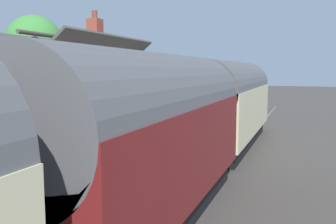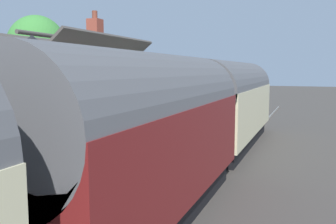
{
  "view_description": "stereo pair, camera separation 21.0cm",
  "coord_description": "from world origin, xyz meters",
  "px_view_note": "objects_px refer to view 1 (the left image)",
  "views": [
    {
      "loc": [
        -13.3,
        -4.55,
        3.88
      ],
      "look_at": [
        2.48,
        1.5,
        1.92
      ],
      "focal_mm": 38.76,
      "sensor_mm": 36.0,
      "label": 1
    },
    {
      "loc": [
        -13.22,
        -4.75,
        3.88
      ],
      "look_at": [
        2.48,
        1.5,
        1.92
      ],
      "focal_mm": 38.76,
      "sensor_mm": 36.0,
      "label": 2
    }
  ],
  "objects_px": {
    "station_building": "(80,104)",
    "planter_edge_far": "(197,110)",
    "lamp_post_platform": "(37,81)",
    "train": "(153,135)",
    "planter_bench_left": "(176,119)",
    "planter_corner_building": "(146,132)",
    "bench_near_building": "(188,107)",
    "planter_by_door": "(154,118)",
    "bench_by_lamp": "(164,114)",
    "planter_edge_near": "(137,110)",
    "planter_under_sign": "(179,114)",
    "tree_distant": "(35,47)",
    "bench_mid_platform": "(175,111)"
  },
  "relations": [
    {
      "from": "station_building",
      "to": "planter_edge_far",
      "type": "distance_m",
      "value": 10.32
    },
    {
      "from": "station_building",
      "to": "lamp_post_platform",
      "type": "height_order",
      "value": "station_building"
    },
    {
      "from": "train",
      "to": "planter_bench_left",
      "type": "distance_m",
      "value": 10.63
    },
    {
      "from": "planter_edge_far",
      "to": "planter_corner_building",
      "type": "relative_size",
      "value": 0.71
    },
    {
      "from": "bench_near_building",
      "to": "planter_by_door",
      "type": "relative_size",
      "value": 1.77
    },
    {
      "from": "bench_near_building",
      "to": "bench_by_lamp",
      "type": "bearing_deg",
      "value": 179.4
    },
    {
      "from": "planter_bench_left",
      "to": "planter_edge_near",
      "type": "distance_m",
      "value": 4.97
    },
    {
      "from": "planter_by_door",
      "to": "planter_under_sign",
      "type": "bearing_deg",
      "value": -16.02
    },
    {
      "from": "planter_by_door",
      "to": "planter_edge_near",
      "type": "relative_size",
      "value": 0.78
    },
    {
      "from": "planter_bench_left",
      "to": "lamp_post_platform",
      "type": "bearing_deg",
      "value": -179.46
    },
    {
      "from": "planter_edge_near",
      "to": "bench_by_lamp",
      "type": "bearing_deg",
      "value": -131.43
    },
    {
      "from": "bench_by_lamp",
      "to": "planter_edge_far",
      "type": "relative_size",
      "value": 2.03
    },
    {
      "from": "bench_by_lamp",
      "to": "planter_under_sign",
      "type": "xyz_separation_m",
      "value": [
        0.87,
        -0.61,
        -0.09
      ]
    },
    {
      "from": "planter_edge_far",
      "to": "tree_distant",
      "type": "height_order",
      "value": "tree_distant"
    },
    {
      "from": "train",
      "to": "lamp_post_platform",
      "type": "relative_size",
      "value": 8.02
    },
    {
      "from": "bench_near_building",
      "to": "planter_under_sign",
      "type": "relative_size",
      "value": 1.76
    },
    {
      "from": "bench_by_lamp",
      "to": "planter_edge_near",
      "type": "height_order",
      "value": "bench_by_lamp"
    },
    {
      "from": "planter_edge_near",
      "to": "tree_distant",
      "type": "bearing_deg",
      "value": 79.36
    },
    {
      "from": "planter_edge_far",
      "to": "station_building",
      "type": "bearing_deg",
      "value": 167.39
    },
    {
      "from": "planter_edge_near",
      "to": "lamp_post_platform",
      "type": "height_order",
      "value": "lamp_post_platform"
    },
    {
      "from": "bench_mid_platform",
      "to": "planter_corner_building",
      "type": "height_order",
      "value": "bench_mid_platform"
    },
    {
      "from": "planter_edge_far",
      "to": "planter_under_sign",
      "type": "relative_size",
      "value": 0.87
    },
    {
      "from": "planter_edge_far",
      "to": "planter_corner_building",
      "type": "distance_m",
      "value": 8.82
    },
    {
      "from": "planter_bench_left",
      "to": "lamp_post_platform",
      "type": "xyz_separation_m",
      "value": [
        -11.04,
        -0.1,
        2.4
      ]
    },
    {
      "from": "planter_corner_building",
      "to": "planter_edge_near",
      "type": "bearing_deg",
      "value": 28.58
    },
    {
      "from": "planter_edge_near",
      "to": "tree_distant",
      "type": "distance_m",
      "value": 10.99
    },
    {
      "from": "bench_by_lamp",
      "to": "lamp_post_platform",
      "type": "xyz_separation_m",
      "value": [
        -11.46,
        -1.0,
        2.21
      ]
    },
    {
      "from": "train",
      "to": "planter_edge_near",
      "type": "relative_size",
      "value": 30.5
    },
    {
      "from": "planter_under_sign",
      "to": "bench_by_lamp",
      "type": "bearing_deg",
      "value": 144.78
    },
    {
      "from": "planter_corner_building",
      "to": "tree_distant",
      "type": "relative_size",
      "value": 0.12
    },
    {
      "from": "bench_by_lamp",
      "to": "planter_under_sign",
      "type": "bearing_deg",
      "value": -35.22
    },
    {
      "from": "station_building",
      "to": "tree_distant",
      "type": "height_order",
      "value": "tree_distant"
    },
    {
      "from": "bench_by_lamp",
      "to": "planter_edge_near",
      "type": "relative_size",
      "value": 1.39
    },
    {
      "from": "planter_edge_far",
      "to": "tree_distant",
      "type": "distance_m",
      "value": 14.37
    },
    {
      "from": "station_building",
      "to": "lamp_post_platform",
      "type": "distance_m",
      "value": 6.09
    },
    {
      "from": "station_building",
      "to": "planter_under_sign",
      "type": "distance_m",
      "value": 7.29
    },
    {
      "from": "planter_corner_building",
      "to": "lamp_post_platform",
      "type": "distance_m",
      "value": 7.07
    },
    {
      "from": "train",
      "to": "tree_distant",
      "type": "distance_m",
      "value": 22.83
    },
    {
      "from": "train",
      "to": "planter_corner_building",
      "type": "relative_size",
      "value": 31.75
    },
    {
      "from": "bench_mid_platform",
      "to": "planter_edge_far",
      "type": "bearing_deg",
      "value": -19.42
    },
    {
      "from": "bench_by_lamp",
      "to": "lamp_post_platform",
      "type": "height_order",
      "value": "lamp_post_platform"
    },
    {
      "from": "planter_by_door",
      "to": "planter_under_sign",
      "type": "distance_m",
      "value": 2.3
    },
    {
      "from": "train",
      "to": "planter_under_sign",
      "type": "xyz_separation_m",
      "value": [
        11.43,
        3.28,
        -0.91
      ]
    },
    {
      "from": "bench_mid_platform",
      "to": "station_building",
      "type": "bearing_deg",
      "value": 169.31
    },
    {
      "from": "bench_near_building",
      "to": "planter_edge_near",
      "type": "bearing_deg",
      "value": 118.6
    },
    {
      "from": "bench_near_building",
      "to": "planter_bench_left",
      "type": "relative_size",
      "value": 1.67
    },
    {
      "from": "bench_mid_platform",
      "to": "planter_by_door",
      "type": "height_order",
      "value": "bench_mid_platform"
    },
    {
      "from": "bench_mid_platform",
      "to": "lamp_post_platform",
      "type": "bearing_deg",
      "value": -175.78
    },
    {
      "from": "planter_by_door",
      "to": "planter_corner_building",
      "type": "bearing_deg",
      "value": -162.7
    },
    {
      "from": "bench_mid_platform",
      "to": "planter_by_door",
      "type": "xyz_separation_m",
      "value": [
        -3.19,
        0.04,
        -0.08
      ]
    }
  ]
}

